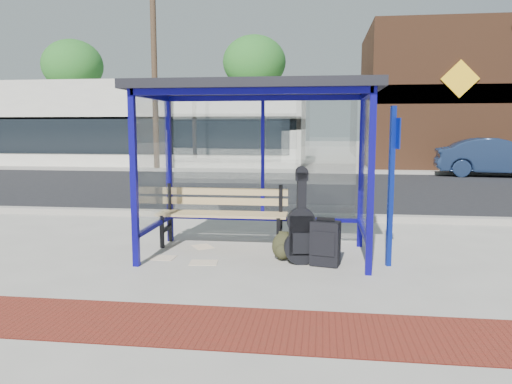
# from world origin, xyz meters

# --- Properties ---
(ground) EXTENTS (120.00, 120.00, 0.00)m
(ground) POSITION_xyz_m (0.00, 0.00, 0.00)
(ground) COLOR #B2ADA0
(ground) RESTS_ON ground
(brick_paver_strip) EXTENTS (60.00, 1.00, 0.01)m
(brick_paver_strip) POSITION_xyz_m (0.00, -2.60, 0.01)
(brick_paver_strip) COLOR maroon
(brick_paver_strip) RESTS_ON ground
(curb_near) EXTENTS (60.00, 0.25, 0.12)m
(curb_near) POSITION_xyz_m (0.00, 2.90, 0.06)
(curb_near) COLOR gray
(curb_near) RESTS_ON ground
(street_asphalt) EXTENTS (60.00, 10.00, 0.00)m
(street_asphalt) POSITION_xyz_m (0.00, 8.00, 0.00)
(street_asphalt) COLOR black
(street_asphalt) RESTS_ON ground
(curb_far) EXTENTS (60.00, 0.25, 0.12)m
(curb_far) POSITION_xyz_m (0.00, 13.10, 0.06)
(curb_far) COLOR gray
(curb_far) RESTS_ON ground
(far_sidewalk) EXTENTS (60.00, 4.00, 0.01)m
(far_sidewalk) POSITION_xyz_m (0.00, 15.00, 0.00)
(far_sidewalk) COLOR #B2ADA0
(far_sidewalk) RESTS_ON ground
(bus_shelter) EXTENTS (3.30, 1.80, 2.42)m
(bus_shelter) POSITION_xyz_m (0.00, 0.07, 2.07)
(bus_shelter) COLOR #100C87
(bus_shelter) RESTS_ON ground
(storefront_white) EXTENTS (18.00, 6.04, 4.00)m
(storefront_white) POSITION_xyz_m (-9.00, 17.99, 2.00)
(storefront_white) COLOR silver
(storefront_white) RESTS_ON ground
(storefront_brown) EXTENTS (10.00, 7.08, 6.40)m
(storefront_brown) POSITION_xyz_m (8.00, 18.49, 3.20)
(storefront_brown) COLOR #59331E
(storefront_brown) RESTS_ON ground
(tree_left) EXTENTS (3.60, 3.60, 7.03)m
(tree_left) POSITION_xyz_m (-14.00, 22.00, 5.45)
(tree_left) COLOR #4C3826
(tree_left) RESTS_ON ground
(tree_mid) EXTENTS (3.60, 3.60, 7.03)m
(tree_mid) POSITION_xyz_m (-3.00, 22.00, 5.45)
(tree_mid) COLOR #4C3826
(tree_mid) RESTS_ON ground
(utility_pole_west) EXTENTS (1.60, 0.24, 8.00)m
(utility_pole_west) POSITION_xyz_m (-6.00, 13.40, 4.11)
(utility_pole_west) COLOR #4C3826
(utility_pole_west) RESTS_ON ground
(bench) EXTENTS (2.00, 0.50, 0.94)m
(bench) POSITION_xyz_m (-0.60, 0.57, 0.53)
(bench) COLOR black
(bench) RESTS_ON ground
(guitar_bag) EXTENTS (0.47, 0.20, 1.23)m
(guitar_bag) POSITION_xyz_m (0.65, -0.37, 0.45)
(guitar_bag) COLOR black
(guitar_bag) RESTS_ON ground
(suitcase) EXTENTS (0.41, 0.31, 0.65)m
(suitcase) POSITION_xyz_m (0.97, -0.40, 0.30)
(suitcase) COLOR black
(suitcase) RESTS_ON ground
(backpack) EXTENTS (0.35, 0.32, 0.39)m
(backpack) POSITION_xyz_m (0.40, -0.18, 0.19)
(backpack) COLOR #282816
(backpack) RESTS_ON ground
(sign_post) EXTENTS (0.12, 0.26, 2.09)m
(sign_post) POSITION_xyz_m (1.81, -0.30, 1.18)
(sign_post) COLOR #0D2293
(sign_post) RESTS_ON ground
(newspaper_a) EXTENTS (0.37, 0.30, 0.01)m
(newspaper_a) POSITION_xyz_m (-1.30, -0.31, 0.00)
(newspaper_a) COLOR white
(newspaper_a) RESTS_ON ground
(newspaper_b) EXTENTS (0.40, 0.33, 0.01)m
(newspaper_b) POSITION_xyz_m (-0.66, -0.49, 0.00)
(newspaper_b) COLOR white
(newspaper_b) RESTS_ON ground
(newspaper_c) EXTENTS (0.41, 0.43, 0.01)m
(newspaper_c) POSITION_xyz_m (-0.88, 0.40, 0.00)
(newspaper_c) COLOR white
(newspaper_c) RESTS_ON ground
(parked_car) EXTENTS (4.48, 2.00, 1.43)m
(parked_car) POSITION_xyz_m (7.37, 12.63, 0.71)
(parked_car) COLOR #192846
(parked_car) RESTS_ON ground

